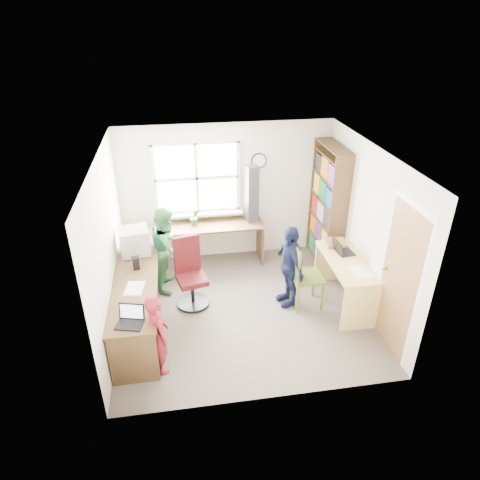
{
  "coord_description": "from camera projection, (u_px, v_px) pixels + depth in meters",
  "views": [
    {
      "loc": [
        -0.86,
        -5.1,
        3.99
      ],
      "look_at": [
        0.0,
        0.25,
        1.05
      ],
      "focal_mm": 32.0,
      "sensor_mm": 36.0,
      "label": 1
    }
  ],
  "objects": [
    {
      "name": "paper_b",
      "position": [
        360.0,
        272.0,
        5.96
      ],
      "size": [
        0.24,
        0.34,
        0.0
      ],
      "rotation": [
        0.0,
        0.0,
        0.04
      ],
      "color": "white",
      "rests_on": "right_desk"
    },
    {
      "name": "crt_monitor",
      "position": [
        135.0,
        241.0,
        6.32
      ],
      "size": [
        0.46,
        0.42,
        0.41
      ],
      "rotation": [
        0.0,
        0.0,
        0.14
      ],
      "color": "#BABCBF",
      "rests_on": "l_desk"
    },
    {
      "name": "speaker_b",
      "position": [
        140.0,
        243.0,
        6.52
      ],
      "size": [
        0.1,
        0.1,
        0.19
      ],
      "rotation": [
        0.0,
        0.0,
        -0.08
      ],
      "color": "black",
      "rests_on": "l_desk"
    },
    {
      "name": "game_box",
      "position": [
        336.0,
        243.0,
        6.64
      ],
      "size": [
        0.34,
        0.34,
        0.06
      ],
      "rotation": [
        0.0,
        0.0,
        -0.15
      ],
      "color": "red",
      "rests_on": "right_desk"
    },
    {
      "name": "wooden_chair",
      "position": [
        302.0,
        274.0,
        6.29
      ],
      "size": [
        0.46,
        0.46,
        1.02
      ],
      "rotation": [
        0.0,
        0.0,
        0.03
      ],
      "color": "#596822",
      "rests_on": "ground"
    },
    {
      "name": "room",
      "position": [
        243.0,
        235.0,
        5.95
      ],
      "size": [
        3.64,
        3.44,
        2.44
      ],
      "color": "#4D443D",
      "rests_on": "ground"
    },
    {
      "name": "laptop_right",
      "position": [
        341.0,
        249.0,
        6.43
      ],
      "size": [
        0.31,
        0.36,
        0.23
      ],
      "rotation": [
        0.0,
        0.0,
        1.69
      ],
      "color": "black",
      "rests_on": "right_desk"
    },
    {
      "name": "l_desk",
      "position": [
        151.0,
        304.0,
        5.8
      ],
      "size": [
        2.38,
        2.95,
        0.75
      ],
      "color": "#503820",
      "rests_on": "ground"
    },
    {
      "name": "speaker_a",
      "position": [
        136.0,
        263.0,
        6.0
      ],
      "size": [
        0.11,
        0.11,
        0.18
      ],
      "rotation": [
        0.0,
        0.0,
        0.18
      ],
      "color": "black",
      "rests_on": "l_desk"
    },
    {
      "name": "right_desk",
      "position": [
        347.0,
        272.0,
        6.33
      ],
      "size": [
        0.63,
        1.32,
        0.75
      ],
      "rotation": [
        0.0,
        0.0,
        -0.02
      ],
      "color": "#F3D379",
      "rests_on": "ground"
    },
    {
      "name": "paper_a",
      "position": [
        135.0,
        288.0,
        5.62
      ],
      "size": [
        0.27,
        0.36,
        0.0
      ],
      "rotation": [
        0.0,
        0.0,
        -0.14
      ],
      "color": "white",
      "rests_on": "l_desk"
    },
    {
      "name": "person_navy",
      "position": [
        290.0,
        266.0,
        6.3
      ],
      "size": [
        0.44,
        0.8,
        1.3
      ],
      "primitive_type": "imported",
      "rotation": [
        0.0,
        0.0,
        -1.39
      ],
      "color": "#111A38",
      "rests_on": "ground"
    },
    {
      "name": "person_green",
      "position": [
        168.0,
        248.0,
        6.7
      ],
      "size": [
        0.63,
        0.75,
        1.37
      ],
      "primitive_type": "imported",
      "rotation": [
        0.0,
        0.0,
        1.39
      ],
      "color": "#327D3E",
      "rests_on": "ground"
    },
    {
      "name": "potted_plant",
      "position": [
        195.0,
        217.0,
        7.19
      ],
      "size": [
        0.17,
        0.14,
        0.29
      ],
      "primitive_type": "imported",
      "rotation": [
        0.0,
        0.0,
        0.06
      ],
      "color": "#2A6933",
      "rests_on": "l_desk"
    },
    {
      "name": "bookshelf",
      "position": [
        327.0,
        209.0,
        7.23
      ],
      "size": [
        0.3,
        1.02,
        2.1
      ],
      "color": "#503820",
      "rests_on": "ground"
    },
    {
      "name": "laptop_left",
      "position": [
        131.0,
        319.0,
        4.99
      ],
      "size": [
        0.36,
        0.32,
        0.21
      ],
      "rotation": [
        0.0,
        0.0,
        -0.25
      ],
      "color": "black",
      "rests_on": "l_desk"
    },
    {
      "name": "cd_tower",
      "position": [
        252.0,
        194.0,
        7.18
      ],
      "size": [
        0.24,
        0.22,
        0.99
      ],
      "rotation": [
        0.0,
        0.0,
        0.26
      ],
      "color": "black",
      "rests_on": "l_desk"
    },
    {
      "name": "person_red",
      "position": [
        158.0,
        334.0,
        5.13
      ],
      "size": [
        0.38,
        0.47,
        1.1
      ],
      "primitive_type": "imported",
      "rotation": [
        0.0,
        0.0,
        1.91
      ],
      "color": "maroon",
      "rests_on": "ground"
    },
    {
      "name": "swivel_chair",
      "position": [
        190.0,
        276.0,
        6.4
      ],
      "size": [
        0.6,
        0.6,
        1.08
      ],
      "rotation": [
        0.0,
        0.0,
        0.23
      ],
      "color": "black",
      "rests_on": "ground"
    }
  ]
}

